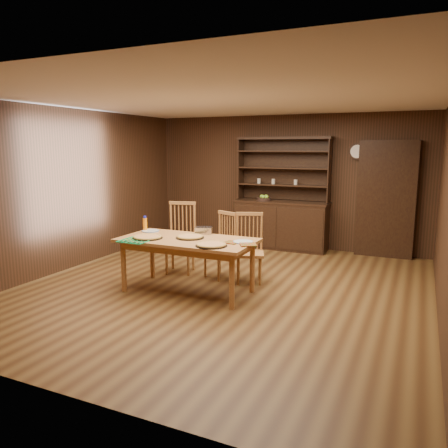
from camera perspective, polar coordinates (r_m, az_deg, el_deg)
The scene contains 20 objects.
floor at distance 6.27m, azimuth -0.12°, elevation -8.38°, with size 6.00×6.00×0.00m, color brown.
room_shell at distance 5.96m, azimuth -0.13°, elevation 6.17°, with size 6.00×6.00×6.00m.
china_hutch at distance 8.64m, azimuth 7.49°, elevation 0.72°, with size 1.84×0.52×2.17m.
doorway at distance 8.38m, azimuth 20.40°, elevation 3.03°, with size 1.00×0.18×2.10m, color black.
wall_clock at distance 8.44m, azimuth 17.02°, elevation 9.05°, with size 0.30×0.05×0.30m.
dining_table at distance 5.96m, azimuth -4.80°, elevation -2.72°, with size 1.85×0.92×0.75m.
chair_left at distance 7.01m, azimuth -5.61°, elevation -1.41°, with size 0.55×0.54×1.12m.
chair_center at distance 6.68m, azimuth -0.17°, elevation -2.47°, with size 0.54×0.53×1.01m.
chair_right at distance 6.49m, azimuth 3.33°, elevation -2.79°, with size 0.54×0.52×1.02m.
pizza_left at distance 6.04m, azimuth -9.95°, elevation -1.70°, with size 0.41×0.41×0.04m.
pizza_right at distance 5.49m, azimuth -1.67°, elevation -2.72°, with size 0.40×0.40×0.04m.
pizza_center at distance 5.99m, azimuth -4.47°, elevation -1.68°, with size 0.39×0.39×0.04m.
cooling_rack at distance 5.91m, azimuth -11.49°, elevation -2.09°, with size 0.36×0.36×0.02m, color #0DB05C, non-canonical shape.
plate_left at distance 6.53m, azimuth -9.59°, elevation -0.89°, with size 0.26×0.26×0.02m.
plate_right at distance 5.70m, azimuth 2.51°, elevation -2.33°, with size 0.27×0.27×0.02m.
foil_dish at distance 6.28m, azimuth -2.67°, elevation -0.82°, with size 0.24×0.17×0.10m, color silver.
juice_bottle at distance 6.59m, azimuth -10.27°, elevation 0.02°, with size 0.06×0.06×0.22m.
pot_holder_a at distance 5.54m, azimuth 3.16°, elevation -2.71°, with size 0.20×0.20×0.02m, color #A81313.
pot_holder_b at distance 5.67m, azimuth 1.00°, elevation -2.41°, with size 0.18×0.18×0.01m, color #A81313.
fruit_bowl at distance 8.63m, azimuth 5.26°, elevation 3.34°, with size 0.29×0.29×0.12m.
Camera 1 is at (2.47, -5.41, 1.97)m, focal length 35.00 mm.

